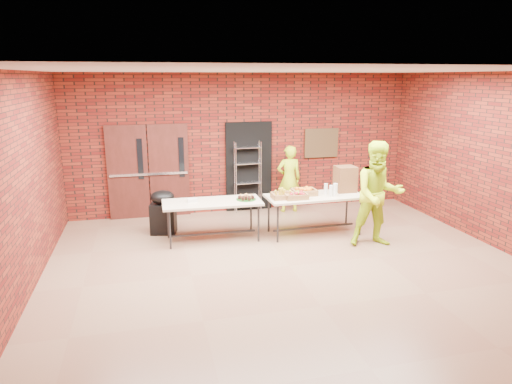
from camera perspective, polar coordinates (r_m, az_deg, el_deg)
room at (r=7.34m, az=4.42°, el=2.35°), size 8.08×7.08×3.28m
double_doors at (r=10.46m, az=-13.23°, el=2.53°), size 1.78×0.12×2.10m
dark_doorway at (r=10.75m, az=-0.90°, el=3.19°), size 1.10×0.06×2.10m
bronze_plaque at (r=11.19m, az=8.17°, el=6.09°), size 0.85×0.04×0.70m
wire_rack at (r=10.64m, az=-1.04°, el=1.88°), size 0.62×0.23×1.66m
table_left at (r=8.83m, az=-5.48°, el=-1.58°), size 1.91×0.83×0.78m
table_right at (r=9.21m, az=7.34°, el=-0.83°), size 1.96×0.85×0.80m
basket_bananas at (r=8.91m, az=3.39°, el=-0.42°), size 0.43×0.34×0.14m
basket_oranges at (r=9.20m, az=6.02°, el=0.04°), size 0.47×0.37×0.15m
basket_apples at (r=8.90m, az=4.99°, el=-0.46°), size 0.44×0.34×0.14m
muffin_tray at (r=8.89m, az=-1.25°, el=-0.68°), size 0.39×0.39×0.10m
napkin_box at (r=8.81m, az=-7.95°, el=-1.03°), size 0.19×0.13×0.06m
coffee_dispenser at (r=9.56m, az=11.08°, el=1.61°), size 0.40×0.36×0.53m
cup_stack_front at (r=9.16m, az=9.36°, el=0.15°), size 0.07×0.07×0.22m
cup_stack_mid at (r=9.16m, az=9.89°, el=0.26°), size 0.09×0.09×0.26m
cup_stack_back at (r=9.30m, az=8.72°, el=0.38°), size 0.07×0.07×0.22m
covered_grill at (r=9.43m, az=-11.54°, el=-2.45°), size 0.57×0.51×0.89m
volunteer_woman at (r=10.69m, az=4.14°, el=1.65°), size 0.59×0.41×1.57m
volunteer_man at (r=8.74m, az=15.04°, el=-0.29°), size 1.08×0.90×1.98m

